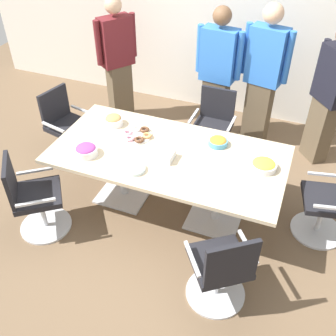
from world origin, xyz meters
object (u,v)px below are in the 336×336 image
object	(u,v)px
office_chair_4	(67,129)
snack_bowl_candy_mix	(86,150)
office_chair_1	(221,271)
donut_platter	(137,134)
person_standing_1	(217,74)
snack_bowl_chips_orange	(218,142)
snack_bowl_chips_yellow	(264,165)
napkin_pile	(165,156)
person_standing_2	(263,76)
snack_bowl_cookies	(113,120)
plate_stack	(134,169)
office_chair_2	(331,204)
person_standing_3	(329,95)
office_chair_0	(33,200)
office_chair_3	(212,130)
person_standing_0	(118,59)
conference_table	(168,162)

from	to	relation	value
office_chair_4	snack_bowl_candy_mix	bearing A→B (deg)	58.65
office_chair_1	donut_platter	size ratio (longest dim) A/B	2.76
person_standing_1	snack_bowl_chips_orange	world-z (taller)	person_standing_1
snack_bowl_chips_yellow	donut_platter	xyz separation A→B (m)	(-1.38, 0.06, -0.02)
napkin_pile	person_standing_2	bearing A→B (deg)	70.32
snack_bowl_chips_yellow	napkin_pile	bearing A→B (deg)	-167.55
snack_bowl_cookies	napkin_pile	distance (m)	0.86
snack_bowl_cookies	plate_stack	xyz separation A→B (m)	(0.57, -0.66, -0.04)
office_chair_2	napkin_pile	xyz separation A→B (m)	(-1.66, -0.33, 0.39)
napkin_pile	snack_bowl_chips_orange	bearing A→B (deg)	45.28
office_chair_2	person_standing_3	world-z (taller)	person_standing_3
office_chair_0	office_chair_3	distance (m)	2.33
person_standing_1	person_standing_3	xyz separation A→B (m)	(1.38, -0.02, -0.02)
office_chair_1	person_standing_0	bearing A→B (deg)	95.04
snack_bowl_candy_mix	person_standing_2	bearing A→B (deg)	54.72
snack_bowl_cookies	office_chair_4	bearing A→B (deg)	168.21
office_chair_2	person_standing_3	xyz separation A→B (m)	(-0.23, 1.34, 0.50)
snack_bowl_candy_mix	person_standing_1	bearing A→B (deg)	66.86
person_standing_3	person_standing_2	bearing A→B (deg)	45.95
office_chair_1	snack_bowl_cookies	world-z (taller)	office_chair_1
office_chair_4	office_chair_1	bearing A→B (deg)	72.70
office_chair_3	plate_stack	distance (m)	1.57
person_standing_3	plate_stack	bearing A→B (deg)	101.03
office_chair_0	office_chair_3	world-z (taller)	same
office_chair_4	napkin_pile	distance (m)	1.70
office_chair_1	snack_bowl_chips_yellow	world-z (taller)	office_chair_1
person_standing_1	office_chair_1	bearing A→B (deg)	113.93
office_chair_0	office_chair_1	bearing A→B (deg)	48.87
person_standing_0	office_chair_2	bearing A→B (deg)	100.55
snack_bowl_candy_mix	plate_stack	distance (m)	0.57
person_standing_3	snack_bowl_candy_mix	size ratio (longest dim) A/B	7.51
plate_stack	napkin_pile	xyz separation A→B (m)	(0.20, 0.28, 0.02)
office_chair_2	snack_bowl_chips_yellow	distance (m)	0.82
office_chair_1	napkin_pile	xyz separation A→B (m)	(-0.85, 0.85, 0.39)
snack_bowl_chips_orange	napkin_pile	xyz separation A→B (m)	(-0.43, -0.43, 0.00)
snack_bowl_chips_yellow	snack_bowl_cookies	size ratio (longest dim) A/B	1.23
office_chair_1	office_chair_4	bearing A→B (deg)	113.62
office_chair_4	person_standing_3	distance (m)	3.24
office_chair_4	snack_bowl_chips_orange	size ratio (longest dim) A/B	4.48
person_standing_1	person_standing_3	bearing A→B (deg)	-174.30
napkin_pile	snack_bowl_chips_yellow	bearing A→B (deg)	12.45
snack_bowl_cookies	donut_platter	distance (m)	0.37
snack_bowl_cookies	plate_stack	distance (m)	0.87
office_chair_3	person_standing_0	size ratio (longest dim) A/B	0.52
snack_bowl_chips_orange	napkin_pile	bearing A→B (deg)	-134.72
office_chair_1	donut_platter	world-z (taller)	office_chair_1
person_standing_0	donut_platter	distance (m)	1.70
office_chair_3	snack_bowl_chips_orange	xyz separation A→B (m)	(0.26, -0.77, 0.38)
person_standing_0	person_standing_3	size ratio (longest dim) A/B	1.01
conference_table	snack_bowl_chips_yellow	distance (m)	0.98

